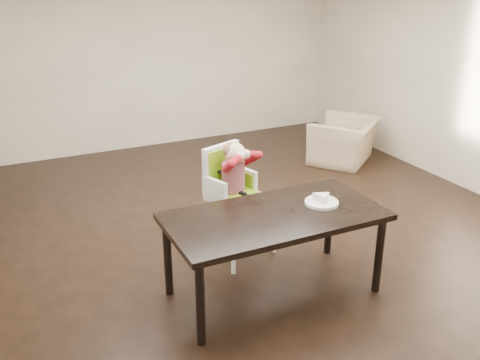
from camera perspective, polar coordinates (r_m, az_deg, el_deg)
The scene contains 6 objects.
ground at distance 5.63m, azimuth 2.02°, elevation -6.15°, with size 7.00×7.00×0.00m, color black.
room_walls at distance 5.03m, azimuth 2.30°, elevation 12.86°, with size 6.02×7.02×2.71m.
dining_table at distance 4.44m, azimuth 3.73°, elevation -4.55°, with size 1.80×0.90×0.75m.
high_chair at distance 5.02m, azimuth -0.92°, elevation 0.43°, with size 0.61×0.61×1.14m.
plate at distance 4.62m, azimuth 8.73°, elevation -2.18°, with size 0.37×0.37×0.08m.
armchair at distance 7.80m, azimuth 11.10°, elevation 4.89°, with size 0.95×0.62×0.83m, color tan.
Camera 1 is at (-2.34, -4.38, 2.65)m, focal length 40.00 mm.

